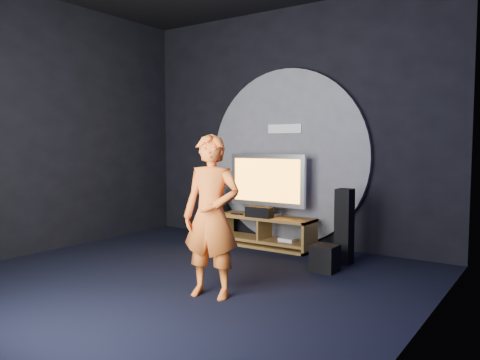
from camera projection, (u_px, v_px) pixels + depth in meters
name	position (u px, v px, depth m)	size (l,w,h in m)	color
floor	(176.00, 282.00, 5.07)	(5.00, 5.00, 0.00)	black
back_wall	(288.00, 127.00, 6.98)	(5.00, 0.04, 3.50)	black
left_wall	(37.00, 125.00, 6.35)	(0.04, 5.00, 3.50)	black
right_wall	(421.00, 110.00, 3.52)	(0.04, 5.00, 3.50)	black
wall_disc_panel	(286.00, 157.00, 6.97)	(2.60, 0.11, 2.60)	#515156
media_console	(265.00, 233.00, 6.81)	(1.50, 0.45, 0.45)	olive
tv	(267.00, 182.00, 6.81)	(1.23, 0.22, 0.90)	silver
center_speaker	(259.00, 212.00, 6.67)	(0.40, 0.15, 0.15)	black
remote	(237.00, 214.00, 6.92)	(0.18, 0.05, 0.02)	black
tower_speaker_left	(214.00, 212.00, 7.07)	(0.19, 0.21, 0.94)	black
tower_speaker_right	(344.00, 226.00, 5.81)	(0.19, 0.21, 0.94)	black
subwoofer	(325.00, 258.00, 5.49)	(0.28, 0.28, 0.31)	black
player	(211.00, 216.00, 4.54)	(0.58, 0.38, 1.59)	orange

